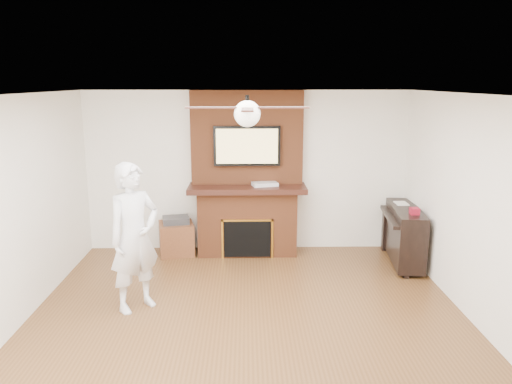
{
  "coord_description": "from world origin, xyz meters",
  "views": [
    {
      "loc": [
        -0.01,
        -4.93,
        2.64
      ],
      "look_at": [
        0.1,
        0.9,
        1.33
      ],
      "focal_mm": 35.0,
      "sensor_mm": 36.0,
      "label": 1
    }
  ],
  "objects_px": {
    "side_table": "(176,237)",
    "piano": "(404,234)",
    "fireplace": "(247,190)",
    "person": "(134,237)"
  },
  "relations": [
    {
      "from": "fireplace",
      "to": "side_table",
      "type": "relative_size",
      "value": 4.12
    },
    {
      "from": "person",
      "to": "side_table",
      "type": "bearing_deg",
      "value": 40.16
    },
    {
      "from": "person",
      "to": "piano",
      "type": "xyz_separation_m",
      "value": [
        3.6,
        1.42,
        -0.42
      ]
    },
    {
      "from": "fireplace",
      "to": "piano",
      "type": "distance_m",
      "value": 2.42
    },
    {
      "from": "side_table",
      "to": "piano",
      "type": "bearing_deg",
      "value": -20.17
    },
    {
      "from": "person",
      "to": "side_table",
      "type": "distance_m",
      "value": 2.0
    },
    {
      "from": "fireplace",
      "to": "side_table",
      "type": "bearing_deg",
      "value": -176.51
    },
    {
      "from": "fireplace",
      "to": "side_table",
      "type": "height_order",
      "value": "fireplace"
    },
    {
      "from": "fireplace",
      "to": "piano",
      "type": "height_order",
      "value": "fireplace"
    },
    {
      "from": "fireplace",
      "to": "person",
      "type": "xyz_separation_m",
      "value": [
        -1.3,
        -1.97,
        -0.12
      ]
    }
  ]
}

